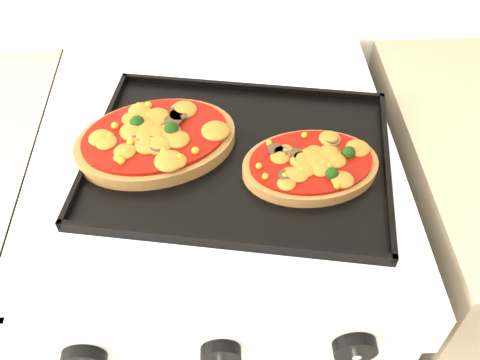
{
  "coord_description": "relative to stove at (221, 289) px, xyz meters",
  "views": [
    {
      "loc": [
        -0.02,
        1.07,
        1.52
      ],
      "look_at": [
        0.01,
        1.61,
        0.92
      ],
      "focal_mm": 40.0,
      "sensor_mm": 36.0,
      "label": 1
    }
  ],
  "objects": [
    {
      "name": "knob_center",
      "position": [
        0.0,
        -0.33,
        0.4
      ],
      "size": [
        0.05,
        0.02,
        0.05
      ],
      "primitive_type": "cylinder",
      "rotation": [
        1.57,
        0.0,
        0.0
      ],
      "color": "black",
      "rests_on": "control_panel"
    },
    {
      "name": "pizza_right",
      "position": [
        0.15,
        -0.08,
        0.48
      ],
      "size": [
        0.22,
        0.17,
        0.03
      ],
      "primitive_type": null,
      "rotation": [
        0.0,
        0.0,
        0.1
      ],
      "color": "#8F5D31",
      "rests_on": "baking_tray"
    },
    {
      "name": "pizza_left",
      "position": [
        -0.09,
        -0.01,
        0.48
      ],
      "size": [
        0.29,
        0.24,
        0.04
      ],
      "primitive_type": null,
      "rotation": [
        0.0,
        0.0,
        0.25
      ],
      "color": "#8F5D31",
      "rests_on": "baking_tray"
    },
    {
      "name": "control_panel",
      "position": [
        0.0,
        -0.31,
        0.4
      ],
      "size": [
        0.6,
        0.02,
        0.09
      ],
      "primitive_type": "cube",
      "color": "white",
      "rests_on": "stove"
    },
    {
      "name": "stove",
      "position": [
        0.0,
        0.0,
        0.0
      ],
      "size": [
        0.6,
        0.6,
        0.91
      ],
      "primitive_type": "cube",
      "color": "white",
      "rests_on": "floor"
    },
    {
      "name": "baking_tray",
      "position": [
        0.04,
        -0.04,
        0.47
      ],
      "size": [
        0.52,
        0.42,
        0.02
      ],
      "primitive_type": "cube",
      "rotation": [
        0.0,
        0.0,
        -0.17
      ],
      "color": "black",
      "rests_on": "stove"
    },
    {
      "name": "knob_right",
      "position": [
        0.18,
        -0.33,
        0.4
      ],
      "size": [
        0.06,
        0.02,
        0.06
      ],
      "primitive_type": "cylinder",
      "rotation": [
        1.57,
        0.0,
        0.0
      ],
      "color": "black",
      "rests_on": "control_panel"
    },
    {
      "name": "knob_left",
      "position": [
        -0.17,
        -0.33,
        0.4
      ],
      "size": [
        0.06,
        0.02,
        0.06
      ],
      "primitive_type": "cylinder",
      "rotation": [
        1.57,
        0.0,
        0.0
      ],
      "color": "black",
      "rests_on": "control_panel"
    }
  ]
}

